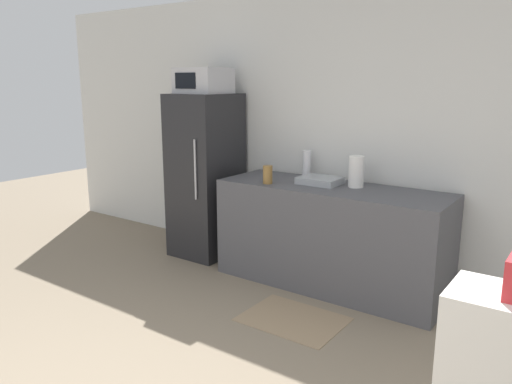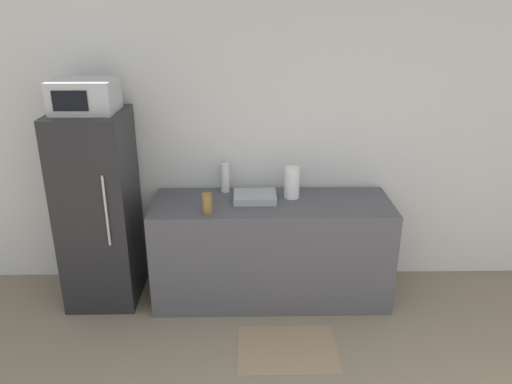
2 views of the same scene
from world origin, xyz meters
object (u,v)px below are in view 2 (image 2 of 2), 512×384
object	(u,v)px
bottle_tall	(225,178)
paper_towel_roll	(292,183)
bottle_short	(207,203)
refrigerator	(99,209)
microwave	(85,96)

from	to	relation	value
bottle_tall	paper_towel_roll	size ratio (longest dim) A/B	0.94
bottle_tall	bottle_short	size ratio (longest dim) A/B	1.57
refrigerator	bottle_short	distance (m)	0.97
refrigerator	paper_towel_roll	xyz separation A→B (m)	(1.62, 0.08, 0.20)
microwave	bottle_short	size ratio (longest dim) A/B	2.93
refrigerator	microwave	xyz separation A→B (m)	(-0.00, -0.00, 0.95)
bottle_tall	paper_towel_roll	bearing A→B (deg)	-15.13
paper_towel_roll	microwave	bearing A→B (deg)	-177.08
microwave	bottle_short	bearing A→B (deg)	-13.99
microwave	bottle_tall	bearing A→B (deg)	12.68
bottle_short	refrigerator	bearing A→B (deg)	165.93
bottle_short	microwave	bearing A→B (deg)	166.01
bottle_short	paper_towel_roll	bearing A→B (deg)	24.36
refrigerator	bottle_tall	world-z (taller)	refrigerator
refrigerator	microwave	size ratio (longest dim) A/B	3.51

